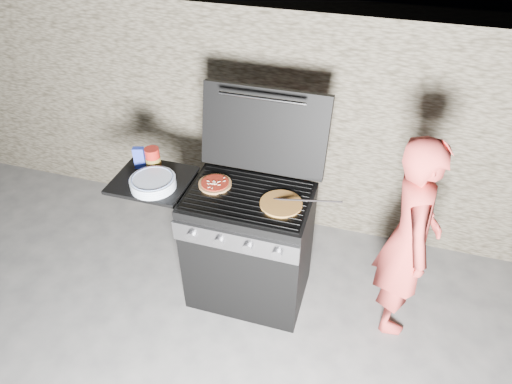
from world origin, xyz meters
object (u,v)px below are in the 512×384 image
(gas_grill, at_px, (215,240))
(pizza_topped, at_px, (215,183))
(person, at_px, (409,239))
(sauce_jar, at_px, (153,158))

(gas_grill, xyz_separation_m, pizza_topped, (0.01, 0.04, 0.47))
(gas_grill, distance_m, person, 1.29)
(sauce_jar, bearing_deg, gas_grill, -14.45)
(pizza_topped, height_order, person, person)
(sauce_jar, distance_m, person, 1.74)
(sauce_jar, bearing_deg, pizza_topped, -8.97)
(pizza_topped, xyz_separation_m, person, (1.25, 0.04, -0.20))
(sauce_jar, xyz_separation_m, person, (1.73, -0.03, -0.25))
(pizza_topped, bearing_deg, gas_grill, -102.34)
(pizza_topped, bearing_deg, person, 2.05)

